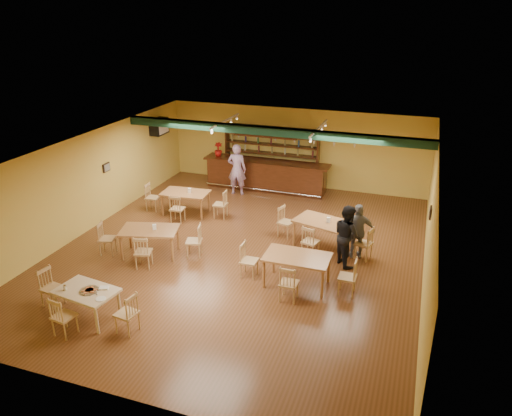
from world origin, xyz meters
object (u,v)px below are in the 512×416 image
at_px(bar_counter, 266,175).
at_px(dining_table_b, 323,234).
at_px(patron_bar, 237,169).
at_px(patron_right_a, 347,235).
at_px(near_table, 88,304).
at_px(dining_table_d, 297,270).
at_px(dining_table_a, 186,203).
at_px(dining_table_c, 150,242).

height_order(bar_counter, dining_table_b, bar_counter).
xyz_separation_m(patron_bar, patron_right_a, (4.72, -4.04, -0.11)).
bearing_deg(near_table, patron_bar, 95.94).
bearing_deg(bar_counter, dining_table_d, -65.68).
relative_size(dining_table_a, dining_table_d, 0.95).
height_order(dining_table_c, near_table, dining_table_c).
xyz_separation_m(dining_table_c, near_table, (0.25, -3.14, -0.03)).
bearing_deg(dining_table_c, dining_table_b, 9.21).
xyz_separation_m(bar_counter, dining_table_c, (-1.41, -6.14, -0.17)).
height_order(bar_counter, near_table, bar_counter).
distance_m(near_table, patron_right_a, 6.70).
xyz_separation_m(dining_table_a, dining_table_c, (0.40, -3.00, 0.01)).
xyz_separation_m(dining_table_d, patron_bar, (-3.74, 5.55, 0.55)).
xyz_separation_m(dining_table_b, near_table, (-4.22, -5.22, -0.05)).
height_order(dining_table_d, patron_right_a, patron_right_a).
xyz_separation_m(dining_table_b, dining_table_d, (-0.18, -2.31, 0.00)).
bearing_deg(dining_table_d, near_table, -144.55).
bearing_deg(dining_table_b, dining_table_c, -139.27).
bearing_deg(dining_table_b, patron_bar, 156.20).
bearing_deg(dining_table_b, dining_table_a, -174.92).
bearing_deg(patron_bar, dining_table_c, 78.08).
distance_m(dining_table_b, patron_right_a, 1.21).
bearing_deg(dining_table_d, dining_table_c, 176.68).
bearing_deg(dining_table_b, bar_counter, 142.71).
distance_m(dining_table_b, dining_table_d, 2.32).
relative_size(bar_counter, patron_bar, 2.51).
relative_size(bar_counter, dining_table_b, 2.96).
xyz_separation_m(dining_table_a, patron_right_a, (5.67, -1.72, 0.46)).
distance_m(dining_table_a, patron_bar, 2.57).
bearing_deg(patron_bar, dining_table_a, 61.74).
bearing_deg(dining_table_d, dining_table_b, 85.38).
distance_m(dining_table_a, near_table, 6.17).
bearing_deg(dining_table_a, dining_table_d, -38.73).
bearing_deg(dining_table_b, patron_right_a, -29.23).
bearing_deg(patron_right_a, dining_table_c, 65.50).
bearing_deg(bar_counter, near_table, -97.14).
bearing_deg(patron_bar, bar_counter, -142.33).
bearing_deg(dining_table_a, dining_table_b, -14.90).
bearing_deg(dining_table_b, dining_table_d, -78.59).
xyz_separation_m(dining_table_c, patron_bar, (0.55, 5.32, 0.56)).
bearing_deg(dining_table_d, patron_bar, 123.75).
distance_m(dining_table_c, dining_table_d, 4.30).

